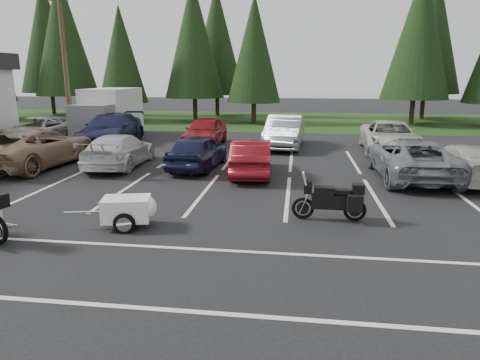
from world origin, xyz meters
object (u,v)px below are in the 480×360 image
car_near_2 (37,147)px  car_far_4 (390,137)px  car_far_1 (111,130)px  cargo_trailer (127,212)px  utility_pole (65,57)px  adventure_motorcycle (329,196)px  car_near_3 (119,150)px  car_far_3 (285,131)px  box_truck (106,114)px  car_near_6 (411,158)px  car_near_5 (251,157)px  car_far_0 (38,131)px  car_near_7 (463,163)px  car_far_2 (205,131)px  car_near_4 (198,151)px

car_near_2 → car_far_4: (15.15, 5.33, -0.03)m
car_far_1 → cargo_trailer: car_far_1 is taller
utility_pole → adventure_motorcycle: utility_pole is taller
car_near_2 → car_near_3: size_ratio=1.22×
car_far_3 → box_truck: bearing=173.3°
utility_pole → car_far_3: size_ratio=1.78×
utility_pole → car_far_1: bearing=-31.2°
car_near_6 → car_near_2: bearing=-1.6°
car_near_5 → car_far_0: (-12.42, 5.92, 0.06)m
car_near_5 → cargo_trailer: 6.64m
car_near_7 → car_far_1: bearing=-22.9°
cargo_trailer → car_far_1: bearing=102.5°
utility_pole → car_near_6: (17.58, -7.96, -3.95)m
cargo_trailer → car_far_2: bearing=80.5°
car_near_3 → car_near_4: (3.30, 0.06, 0.03)m
car_near_7 → box_truck: bearing=-28.6°
car_near_2 → car_near_6: size_ratio=1.06×
car_near_4 → car_far_2: bearing=-75.7°
box_truck → car_near_3: size_ratio=1.20×
car_near_4 → car_far_1: 7.95m
car_near_2 → car_far_3: (10.01, 6.23, 0.04)m
car_near_3 → car_far_2: size_ratio=1.03×
car_near_7 → car_far_2: 12.61m
box_truck → car_far_2: 6.91m
car_near_2 → car_far_2: 8.41m
car_far_4 → car_far_0: bearing=-177.7°
box_truck → car_near_5: 13.07m
car_near_3 → utility_pole: bearing=-52.0°
car_near_6 → car_far_3: bearing=-54.1°
car_far_2 → car_far_3: car_far_3 is taller
car_near_3 → cargo_trailer: car_near_3 is taller
box_truck → car_near_4: box_truck is taller
box_truck → adventure_motorcycle: box_truck is taller
adventure_motorcycle → car_near_4: bearing=130.1°
car_near_6 → car_far_4: car_far_4 is taller
box_truck → utility_pole: bearing=-166.0°
car_near_6 → car_near_7: size_ratio=1.17×
car_near_2 → car_near_7: size_ratio=1.24×
car_far_0 → car_far_1: car_far_1 is taller
box_truck → car_near_7: (17.34, -8.64, -0.79)m
car_near_5 → box_truck: bearing=-45.8°
car_near_5 → car_near_7: car_near_5 is taller
car_near_2 → car_near_7: car_near_2 is taller
car_far_0 → car_far_1: (4.14, 0.15, 0.10)m
car_near_5 → car_near_7: (7.60, 0.03, -0.01)m
car_far_3 → car_far_4: car_far_3 is taller
car_near_4 → box_truck: bearing=-41.3°
car_near_3 → cargo_trailer: size_ratio=2.79×
utility_pole → car_near_6: utility_pole is taller
car_near_7 → car_far_3: 9.29m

